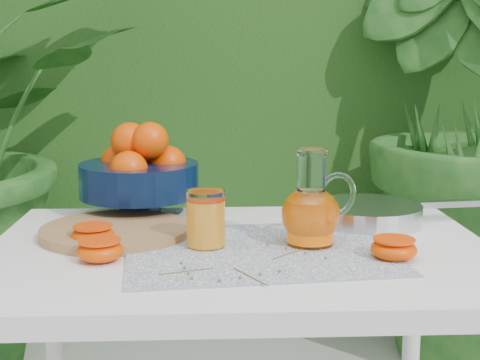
{
  "coord_description": "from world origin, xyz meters",
  "views": [
    {
      "loc": [
        -0.0,
        -1.22,
        1.12
      ],
      "look_at": [
        0.05,
        0.08,
        0.88
      ],
      "focal_mm": 50.0,
      "sensor_mm": 36.0,
      "label": 1
    }
  ],
  "objects_px": {
    "white_table": "(240,285)",
    "saute_pan": "(369,213)",
    "fruit_bowl": "(140,172)",
    "juice_pitcher": "(312,212)",
    "cutting_board": "(116,231)"
  },
  "relations": [
    {
      "from": "juice_pitcher",
      "to": "saute_pan",
      "type": "xyz_separation_m",
      "value": [
        0.16,
        0.18,
        -0.05
      ]
    },
    {
      "from": "juice_pitcher",
      "to": "saute_pan",
      "type": "relative_size",
      "value": 0.44
    },
    {
      "from": "juice_pitcher",
      "to": "saute_pan",
      "type": "distance_m",
      "value": 0.24
    },
    {
      "from": "cutting_board",
      "to": "saute_pan",
      "type": "height_order",
      "value": "saute_pan"
    },
    {
      "from": "white_table",
      "to": "fruit_bowl",
      "type": "bearing_deg",
      "value": 128.04
    },
    {
      "from": "white_table",
      "to": "saute_pan",
      "type": "relative_size",
      "value": 2.29
    },
    {
      "from": "fruit_bowl",
      "to": "saute_pan",
      "type": "bearing_deg",
      "value": -12.67
    },
    {
      "from": "white_table",
      "to": "fruit_bowl",
      "type": "distance_m",
      "value": 0.41
    },
    {
      "from": "fruit_bowl",
      "to": "saute_pan",
      "type": "distance_m",
      "value": 0.54
    },
    {
      "from": "juice_pitcher",
      "to": "saute_pan",
      "type": "height_order",
      "value": "juice_pitcher"
    },
    {
      "from": "saute_pan",
      "to": "juice_pitcher",
      "type": "bearing_deg",
      "value": -131.85
    },
    {
      "from": "white_table",
      "to": "fruit_bowl",
      "type": "height_order",
      "value": "fruit_bowl"
    },
    {
      "from": "fruit_bowl",
      "to": "saute_pan",
      "type": "height_order",
      "value": "fruit_bowl"
    },
    {
      "from": "white_table",
      "to": "juice_pitcher",
      "type": "distance_m",
      "value": 0.21
    },
    {
      "from": "cutting_board",
      "to": "fruit_bowl",
      "type": "height_order",
      "value": "fruit_bowl"
    }
  ]
}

